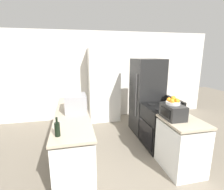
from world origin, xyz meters
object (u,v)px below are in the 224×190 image
microwave (76,103)px  fruit_bowl (173,101)px  refrigerator (146,97)px  wine_bottle (57,129)px  toaster_oven (173,112)px  stove (160,126)px  pantry_cabinet (104,85)px

microwave → fruit_bowl: fruit_bowl is taller
refrigerator → fruit_bowl: (-0.16, -1.41, 0.26)m
wine_bottle → toaster_oven: (1.83, 0.24, 0.02)m
refrigerator → toaster_oven: 1.45m
refrigerator → microwave: size_ratio=3.89×
stove → wine_bottle: bearing=-155.7°
wine_bottle → toaster_oven: wine_bottle is taller
fruit_bowl → toaster_oven: bearing=-86.7°
refrigerator → fruit_bowl: 1.45m
stove → refrigerator: bearing=89.2°
wine_bottle → fruit_bowl: bearing=8.1°
pantry_cabinet → microwave: size_ratio=4.46×
refrigerator → microwave: (-1.73, -0.66, 0.13)m
toaster_oven → fruit_bowl: size_ratio=1.85×
toaster_oven → fruit_bowl: (-0.00, 0.02, 0.17)m
refrigerator → wine_bottle: refrigerator is taller
microwave → toaster_oven: bearing=-26.1°
stove → toaster_oven: size_ratio=2.45×
stove → toaster_oven: bearing=-103.0°
stove → microwave: size_ratio=2.23×
wine_bottle → fruit_bowl: size_ratio=1.13×
refrigerator → microwave: refrigerator is taller
stove → fruit_bowl: size_ratio=4.53×
stove → wine_bottle: wine_bottle is taller
pantry_cabinet → fruit_bowl: (0.72, -2.45, 0.13)m
refrigerator → toaster_oven: size_ratio=4.29×
pantry_cabinet → wine_bottle: 2.93m
pantry_cabinet → refrigerator: 1.37m
toaster_oven → pantry_cabinet: bearing=106.2°
refrigerator → wine_bottle: 2.61m
pantry_cabinet → toaster_oven: pantry_cabinet is taller
stove → microwave: microwave is taller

